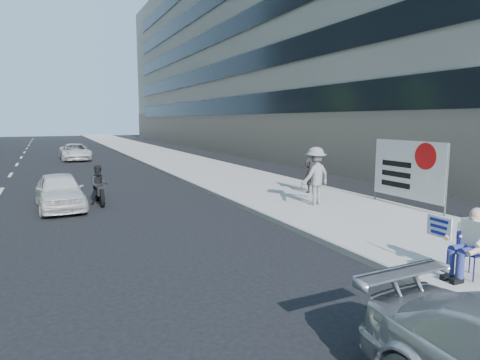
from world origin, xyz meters
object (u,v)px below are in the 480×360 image
protest_banner (408,170)px  motorcycle (99,187)px  white_sedan_far (75,152)px  jogger (315,176)px  seated_protester (468,240)px  pedestrian_woman (312,170)px  white_sedan_near (60,191)px

protest_banner → motorcycle: size_ratio=1.50×
protest_banner → white_sedan_far: (-8.85, 23.92, -0.79)m
jogger → white_sedan_far: bearing=-89.7°
seated_protester → jogger: 7.06m
pedestrian_woman → protest_banner: bearing=108.0°
protest_banner → motorcycle: (-9.12, 5.55, -0.76)m
jogger → white_sedan_near: bearing=-39.8°
white_sedan_near → white_sedan_far: white_sedan_near is taller
white_sedan_far → motorcycle: (-0.28, -18.37, 0.02)m
pedestrian_woman → motorcycle: pedestrian_woman is taller
seated_protester → protest_banner: protest_banner is taller
white_sedan_near → motorcycle: motorcycle is taller
jogger → motorcycle: bearing=-46.1°
pedestrian_woman → white_sedan_far: size_ratio=0.41×
protest_banner → white_sedan_far: 25.51m
seated_protester → white_sedan_near: seated_protester is taller
white_sedan_near → pedestrian_woman: bearing=-12.7°
jogger → white_sedan_far: size_ratio=0.45×
pedestrian_woman → white_sedan_near: bearing=-10.3°
pedestrian_woman → protest_banner: 3.93m
protest_banner → white_sedan_near: protest_banner is taller
motorcycle → protest_banner: bearing=-31.3°
jogger → white_sedan_near: size_ratio=0.54×
pedestrian_woman → protest_banner: size_ratio=0.58×
white_sedan_far → motorcycle: motorcycle is taller
seated_protester → white_sedan_far: (-4.95, 29.17, -0.26)m
jogger → motorcycle: jogger is taller
pedestrian_woman → motorcycle: (-7.86, 1.84, -0.41)m
seated_protester → white_sedan_far: seated_protester is taller
white_sedan_near → motorcycle: 1.37m
pedestrian_woman → white_sedan_far: (-7.58, 20.21, -0.43)m
protest_banner → motorcycle: bearing=148.7°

